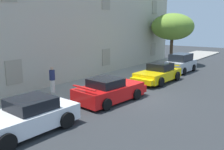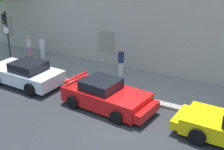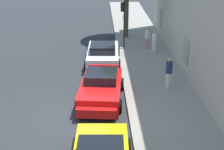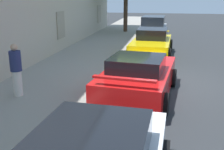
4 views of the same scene
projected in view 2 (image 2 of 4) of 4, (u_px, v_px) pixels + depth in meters
name	position (u px, v px, depth m)	size (l,w,h in m)	color
ground_plane	(126.00, 123.00, 14.68)	(80.00, 80.00, 0.00)	#2B2D30
sidewalk	(159.00, 88.00, 17.97)	(60.00, 3.84, 0.14)	gray
sportscar_red_lead	(23.00, 73.00, 18.60)	(4.84, 2.40, 1.40)	white
sportscar_yellow_flank	(109.00, 97.00, 15.82)	(4.78, 2.58, 1.40)	red
traffic_light	(6.00, 29.00, 20.26)	(0.44, 0.36, 3.56)	black
pedestrian_admiring	(29.00, 46.00, 22.32)	(0.45, 0.45, 1.59)	pink
pedestrian_strolling	(121.00, 62.00, 19.28)	(0.51, 0.51, 1.69)	silver
pedestrian_bystander	(42.00, 46.00, 22.28)	(0.45, 0.45, 1.61)	silver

